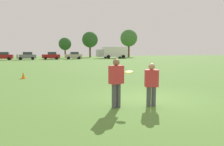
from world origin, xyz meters
The scene contains 14 objects.
ground_plane centered at (0.00, 0.00, 0.00)m, with size 167.02×167.02×0.00m, color #517A33.
player_thrower centered at (-1.66, -0.78, 0.94)m, with size 0.53×0.40×1.68m.
player_defender centered at (-0.42, -0.98, 0.84)m, with size 0.52×0.39×1.51m.
frisbee centered at (-1.19, -0.76, 1.22)m, with size 0.27×0.27×0.09m.
traffic_cone centered at (-5.38, 8.51, 0.23)m, with size 0.32×0.32×0.48m.
parked_car_mid_left centered at (-12.50, 44.79, 0.92)m, with size 4.22×2.26×1.82m.
parked_car_center centered at (-7.53, 44.77, 0.92)m, with size 4.22×2.26×1.82m.
parked_car_mid_right centered at (-2.09, 45.03, 0.92)m, with size 4.22×2.26×1.82m.
parked_car_near_right centered at (3.43, 45.88, 0.92)m, with size 4.22×2.26×1.82m.
box_truck centered at (14.54, 47.99, 1.75)m, with size 8.53×3.08×3.18m.
bystander_far_jogger centered at (-8.85, 39.45, 0.87)m, with size 0.29×0.45×1.54m.
tree_center_elm centered at (2.39, 56.30, 4.18)m, with size 3.74×3.74×6.08m.
tree_east_birch centered at (10.93, 60.44, 5.81)m, with size 5.20×5.20×8.45m.
tree_east_oak centered at (24.39, 59.37, 6.54)m, with size 5.85×5.85×9.51m.
Camera 1 is at (-4.01, -7.34, 1.92)m, focal length 33.18 mm.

